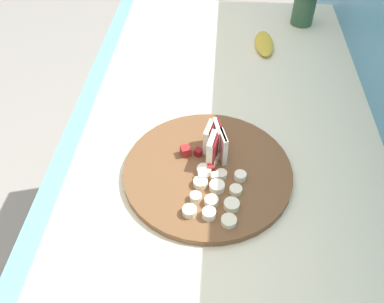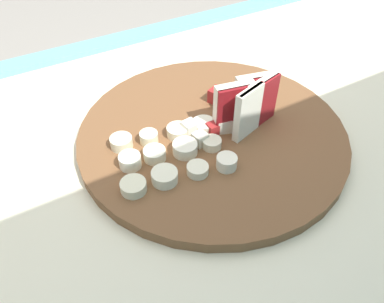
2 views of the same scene
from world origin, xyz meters
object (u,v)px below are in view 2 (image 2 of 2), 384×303
(apple_wedge_fan, at_px, (248,104))
(apple_dice_pile, at_px, (216,118))
(banana_slice_rows, at_px, (170,152))
(cutting_board, at_px, (212,134))

(apple_wedge_fan, bearing_deg, apple_dice_pile, -32.07)
(apple_dice_pile, height_order, banana_slice_rows, apple_dice_pile)
(cutting_board, xyz_separation_m, apple_wedge_fan, (-0.04, 0.01, 0.04))
(cutting_board, xyz_separation_m, apple_dice_pile, (-0.01, -0.01, 0.02))
(cutting_board, height_order, apple_dice_pile, apple_dice_pile)
(apple_wedge_fan, relative_size, banana_slice_rows, 0.62)
(cutting_board, relative_size, apple_dice_pile, 3.87)
(apple_wedge_fan, xyz_separation_m, apple_dice_pile, (0.03, -0.02, -0.02))
(cutting_board, bearing_deg, apple_dice_pile, -140.96)
(cutting_board, height_order, banana_slice_rows, banana_slice_rows)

